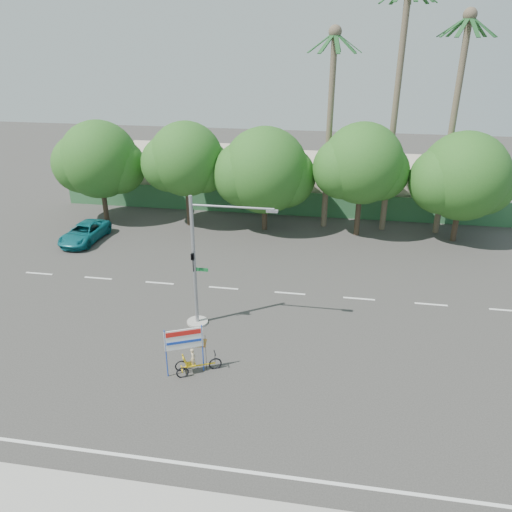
# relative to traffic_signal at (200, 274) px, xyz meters

# --- Properties ---
(ground) EXTENTS (120.00, 120.00, 0.00)m
(ground) POSITION_rel_traffic_signal_xyz_m (2.20, -3.98, -2.92)
(ground) COLOR #33302D
(ground) RESTS_ON ground
(fence) EXTENTS (38.00, 0.08, 2.00)m
(fence) POSITION_rel_traffic_signal_xyz_m (2.20, 17.52, -1.92)
(fence) COLOR #336B3D
(fence) RESTS_ON ground
(building_left) EXTENTS (12.00, 8.00, 4.00)m
(building_left) POSITION_rel_traffic_signal_xyz_m (-7.80, 22.02, -0.92)
(building_left) COLOR beige
(building_left) RESTS_ON ground
(building_right) EXTENTS (14.00, 8.00, 3.60)m
(building_right) POSITION_rel_traffic_signal_xyz_m (10.20, 22.02, -1.12)
(building_right) COLOR beige
(building_right) RESTS_ON ground
(tree_far_left) EXTENTS (7.14, 6.00, 7.96)m
(tree_far_left) POSITION_rel_traffic_signal_xyz_m (-11.85, 14.02, 1.84)
(tree_far_left) COLOR #473828
(tree_far_left) RESTS_ON ground
(tree_left) EXTENTS (6.66, 5.60, 8.07)m
(tree_left) POSITION_rel_traffic_signal_xyz_m (-4.85, 14.02, 2.14)
(tree_left) COLOR #473828
(tree_left) RESTS_ON ground
(tree_center) EXTENTS (7.62, 6.40, 7.85)m
(tree_center) POSITION_rel_traffic_signal_xyz_m (1.14, 14.02, 1.55)
(tree_center) COLOR #473828
(tree_center) RESTS_ON ground
(tree_right) EXTENTS (6.90, 5.80, 8.36)m
(tree_right) POSITION_rel_traffic_signal_xyz_m (8.15, 14.02, 2.32)
(tree_right) COLOR #473828
(tree_right) RESTS_ON ground
(tree_far_right) EXTENTS (7.38, 6.20, 7.94)m
(tree_far_right) POSITION_rel_traffic_signal_xyz_m (15.15, 14.02, 1.73)
(tree_far_right) COLOR #473828
(tree_far_right) RESTS_ON ground
(palm_tall) EXTENTS (3.73, 3.79, 17.45)m
(palm_tall) POSITION_rel_traffic_signal_xyz_m (10.20, 15.52, 7.55)
(palm_tall) COLOR #70604C
(palm_tall) RESTS_ON ground
(palm_mid) EXTENTS (3.73, 3.79, 15.45)m
(palm_mid) POSITION_rel_traffic_signal_xyz_m (14.20, 15.52, 6.48)
(palm_mid) COLOR #70604C
(palm_mid) RESTS_ON ground
(palm_short) EXTENTS (3.73, 3.79, 14.45)m
(palm_short) POSITION_rel_traffic_signal_xyz_m (5.70, 15.52, 5.94)
(palm_short) COLOR #70604C
(palm_short) RESTS_ON ground
(traffic_signal) EXTENTS (4.72, 1.10, 7.00)m
(traffic_signal) POSITION_rel_traffic_signal_xyz_m (0.00, 0.00, 0.00)
(traffic_signal) COLOR gray
(traffic_signal) RESTS_ON ground
(trike_billboard) EXTENTS (2.30, 1.19, 2.45)m
(trike_billboard) POSITION_rel_traffic_signal_xyz_m (0.55, -4.11, -1.93)
(trike_billboard) COLOR black
(trike_billboard) RESTS_ON ground
(pickup_truck) EXTENTS (2.41, 4.81, 1.31)m
(pickup_truck) POSITION_rel_traffic_signal_xyz_m (-11.39, 9.49, -2.27)
(pickup_truck) COLOR #106871
(pickup_truck) RESTS_ON ground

